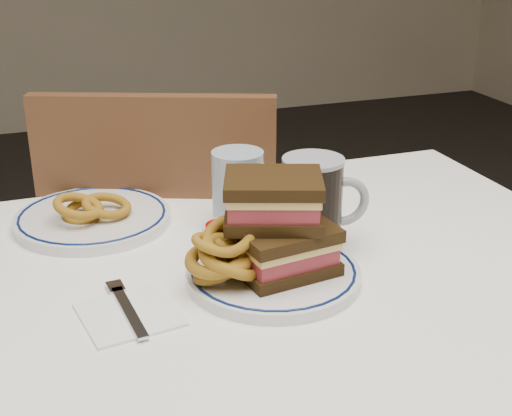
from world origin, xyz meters
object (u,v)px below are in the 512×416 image
object	(u,v)px
chair_far	(172,281)
beer_mug	(314,206)
main_plate	(273,274)
reuben_sandwich	(279,224)
far_plate	(93,218)

from	to	relation	value
chair_far	beer_mug	xyz separation A→B (m)	(0.13, -0.42, 0.32)
main_plate	beer_mug	size ratio (longest dim) A/B	1.62
beer_mug	chair_far	bearing A→B (deg)	106.93
chair_far	beer_mug	bearing A→B (deg)	-73.07
reuben_sandwich	far_plate	size ratio (longest dim) A/B	0.64
reuben_sandwich	main_plate	bearing A→B (deg)	-176.32
reuben_sandwich	beer_mug	bearing A→B (deg)	37.06
chair_far	reuben_sandwich	size ratio (longest dim) A/B	5.79
main_plate	reuben_sandwich	xyz separation A→B (m)	(0.01, 0.00, 0.07)
reuben_sandwich	beer_mug	size ratio (longest dim) A/B	1.07
main_plate	beer_mug	xyz separation A→B (m)	(0.09, 0.06, 0.07)
beer_mug	main_plate	bearing A→B (deg)	-145.22
reuben_sandwich	beer_mug	distance (m)	0.10
far_plate	reuben_sandwich	bearing A→B (deg)	-52.06
far_plate	main_plate	bearing A→B (deg)	-53.08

